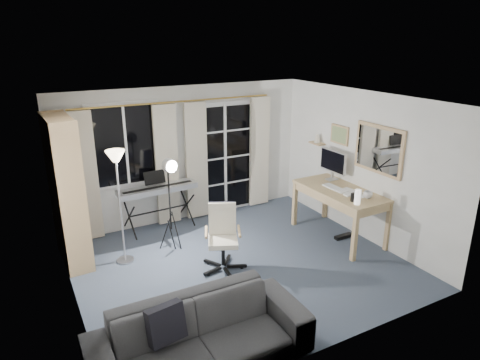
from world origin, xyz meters
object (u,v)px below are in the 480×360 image
object	(u,v)px
keyboard_piano	(158,190)
monitor	(333,162)
torchiere_lamp	(117,174)
desk	(340,195)
office_chair	(223,231)
mug	(368,194)
sofa	(200,327)
bookshelf	(65,196)
studio_light	(170,176)

from	to	relation	value
keyboard_piano	monitor	world-z (taller)	monitor
torchiere_lamp	monitor	distance (m)	3.55
desk	monitor	xyz separation A→B (m)	(0.20, 0.45, 0.42)
torchiere_lamp	monitor	size ratio (longest dim) A/B	2.83
keyboard_piano	office_chair	bearing A→B (deg)	-78.01
keyboard_piano	monitor	size ratio (longest dim) A/B	2.25
mug	sofa	xyz separation A→B (m)	(-3.27, -1.09, -0.47)
office_chair	sofa	size ratio (longest dim) A/B	0.42
bookshelf	mug	world-z (taller)	bookshelf
monitor	mug	distance (m)	0.99
torchiere_lamp	studio_light	world-z (taller)	torchiere_lamp
sofa	office_chair	bearing A→B (deg)	57.88
torchiere_lamp	sofa	world-z (taller)	torchiere_lamp
studio_light	mug	world-z (taller)	studio_light
torchiere_lamp	mug	distance (m)	3.72
office_chair	mug	bearing A→B (deg)	10.16
studio_light	monitor	bearing A→B (deg)	-23.49
sofa	desk	bearing A→B (deg)	27.47
torchiere_lamp	monitor	world-z (taller)	torchiere_lamp
studio_light	monitor	world-z (taller)	studio_light
studio_light	mug	bearing A→B (deg)	-42.05
office_chair	bookshelf	bearing A→B (deg)	172.53
monitor	mug	bearing A→B (deg)	-96.63
monitor	mug	xyz separation A→B (m)	(-0.10, -0.95, -0.25)
bookshelf	monitor	distance (m)	4.28
desk	office_chair	bearing A→B (deg)	177.46
bookshelf	studio_light	size ratio (longest dim) A/B	1.44
desk	mug	world-z (taller)	mug
keyboard_piano	mug	bearing A→B (deg)	-42.36
monitor	mug	size ratio (longest dim) A/B	4.39
keyboard_piano	studio_light	size ratio (longest dim) A/B	0.90
bookshelf	studio_light	distance (m)	1.50
sofa	monitor	bearing A→B (deg)	32.05
torchiere_lamp	mug	world-z (taller)	torchiere_lamp
mug	monitor	bearing A→B (deg)	84.23
studio_light	office_chair	xyz separation A→B (m)	(0.47, -0.80, -0.66)
office_chair	sofa	bearing A→B (deg)	-98.49
torchiere_lamp	sofa	bearing A→B (deg)	-86.37
bookshelf	studio_light	world-z (taller)	bookshelf
torchiere_lamp	office_chair	world-z (taller)	torchiere_lamp
bookshelf	mug	size ratio (longest dim) A/B	15.84
torchiere_lamp	office_chair	distance (m)	1.68
desk	monitor	world-z (taller)	monitor
keyboard_piano	mug	xyz separation A→B (m)	(2.63, -2.16, 0.17)
bookshelf	desk	xyz separation A→B (m)	(4.01, -1.25, -0.30)
monitor	keyboard_piano	bearing A→B (deg)	155.24
bookshelf	desk	bearing A→B (deg)	-19.84
keyboard_piano	monitor	distance (m)	3.01
bookshelf	desk	size ratio (longest dim) A/B	1.38
keyboard_piano	office_chair	distance (m)	1.66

